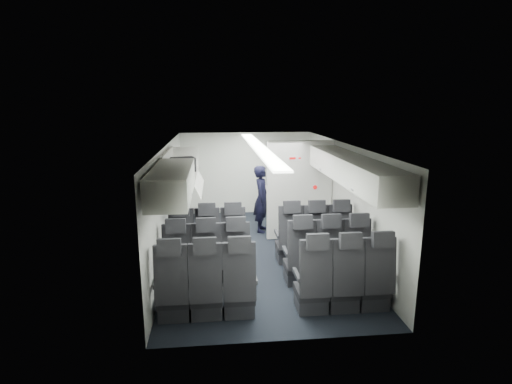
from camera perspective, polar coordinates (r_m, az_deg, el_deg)
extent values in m
cube|color=black|center=(8.02, 0.30, -8.71)|extent=(3.40, 6.00, 0.01)
cube|color=white|center=(7.50, 0.32, 6.79)|extent=(3.40, 6.00, 0.01)
cube|color=silver|center=(10.61, -1.46, 2.71)|extent=(3.40, 0.01, 2.15)
cube|color=silver|center=(4.86, 4.22, -9.76)|extent=(3.40, 0.01, 2.15)
cube|color=silver|center=(7.69, -12.38, -1.49)|extent=(0.01, 6.00, 2.15)
cube|color=silver|center=(8.05, 12.44, -0.87)|extent=(0.01, 6.00, 2.15)
cube|color=white|center=(7.50, 0.32, 6.49)|extent=(0.25, 5.52, 0.03)
cube|color=black|center=(7.48, -10.31, -8.29)|extent=(0.44, 0.46, 0.12)
cube|color=#2D2D33|center=(7.54, -10.26, -9.42)|extent=(0.42, 0.42, 0.22)
cube|color=black|center=(7.12, -10.58, -5.54)|extent=(0.44, 0.20, 0.80)
cube|color=black|center=(6.96, -10.74, -2.55)|extent=(0.30, 0.12, 0.23)
cube|color=#2D2D33|center=(7.38, -12.12, -6.36)|extent=(0.05, 0.40, 0.06)
cube|color=#2D2D33|center=(7.34, -8.69, -6.31)|extent=(0.05, 0.40, 0.06)
cube|color=black|center=(7.46, -6.82, -8.23)|extent=(0.44, 0.46, 0.12)
cube|color=#2D2D33|center=(7.52, -6.79, -9.37)|extent=(0.42, 0.42, 0.22)
cube|color=black|center=(7.10, -6.94, -5.48)|extent=(0.44, 0.20, 0.80)
cube|color=black|center=(6.94, -7.03, -2.47)|extent=(0.30, 0.12, 0.23)
cube|color=#2D2D33|center=(7.34, -8.61, -6.31)|extent=(0.05, 0.40, 0.06)
cube|color=#2D2D33|center=(7.33, -5.15, -6.24)|extent=(0.05, 0.40, 0.06)
cube|color=black|center=(7.46, -3.33, -8.15)|extent=(0.44, 0.46, 0.12)
cube|color=#2D2D33|center=(7.52, -3.31, -9.29)|extent=(0.42, 0.42, 0.22)
cube|color=black|center=(7.10, -3.29, -5.39)|extent=(0.44, 0.20, 0.80)
cube|color=black|center=(6.94, -3.32, -2.38)|extent=(0.30, 0.12, 0.23)
cube|color=#2D2D33|center=(7.33, -5.08, -6.23)|extent=(0.05, 0.40, 0.06)
cube|color=#2D2D33|center=(7.35, -1.62, -6.14)|extent=(0.05, 0.40, 0.06)
cube|color=black|center=(7.57, 4.63, -7.84)|extent=(0.44, 0.46, 0.12)
cube|color=#2D2D33|center=(7.63, 4.61, -8.97)|extent=(0.42, 0.42, 0.22)
cube|color=black|center=(7.22, 5.01, -5.11)|extent=(0.44, 0.20, 0.80)
cube|color=black|center=(7.06, 5.15, -2.15)|extent=(0.30, 0.12, 0.23)
cube|color=#2D2D33|center=(7.42, 3.03, -5.98)|extent=(0.05, 0.40, 0.06)
cube|color=#2D2D33|center=(7.49, 6.37, -5.84)|extent=(0.05, 0.40, 0.06)
cube|color=black|center=(7.67, 7.97, -7.67)|extent=(0.44, 0.46, 0.12)
cube|color=#2D2D33|center=(7.72, 7.93, -8.78)|extent=(0.42, 0.42, 0.22)
cube|color=black|center=(7.32, 8.48, -4.96)|extent=(0.44, 0.20, 0.80)
cube|color=black|center=(7.16, 8.69, -2.03)|extent=(0.30, 0.12, 0.23)
cube|color=#2D2D33|center=(7.50, 6.44, -5.83)|extent=(0.05, 0.40, 0.06)
cube|color=#2D2D33|center=(7.60, 9.70, -5.68)|extent=(0.05, 0.40, 0.06)
cube|color=black|center=(7.78, 11.21, -7.48)|extent=(0.44, 0.46, 0.12)
cube|color=#2D2D33|center=(7.84, 11.16, -8.58)|extent=(0.42, 0.42, 0.22)
cube|color=black|center=(7.44, 11.85, -4.80)|extent=(0.44, 0.20, 0.80)
cube|color=black|center=(7.29, 12.12, -1.92)|extent=(0.30, 0.12, 0.23)
cube|color=#2D2D33|center=(7.60, 9.78, -5.67)|extent=(0.05, 0.40, 0.06)
cube|color=#2D2D33|center=(7.73, 12.93, -5.50)|extent=(0.05, 0.40, 0.06)
cube|color=black|center=(6.65, -10.87, -11.07)|extent=(0.44, 0.46, 0.12)
cube|color=#2D2D33|center=(6.72, -10.81, -12.32)|extent=(0.42, 0.42, 0.22)
cube|color=black|center=(6.28, -11.21, -8.12)|extent=(0.44, 0.20, 0.80)
cube|color=black|center=(6.10, -11.41, -4.77)|extent=(0.30, 0.12, 0.23)
cube|color=#2D2D33|center=(6.54, -12.94, -8.93)|extent=(0.05, 0.40, 0.06)
cube|color=#2D2D33|center=(6.50, -9.04, -8.90)|extent=(0.05, 0.40, 0.06)
cube|color=black|center=(6.63, -6.92, -11.02)|extent=(0.44, 0.46, 0.12)
cube|color=#2D2D33|center=(6.69, -6.88, -12.28)|extent=(0.42, 0.42, 0.22)
cube|color=black|center=(6.25, -7.06, -8.06)|extent=(0.44, 0.20, 0.80)
cube|color=black|center=(6.07, -7.17, -4.70)|extent=(0.30, 0.12, 0.23)
cube|color=#2D2D33|center=(6.50, -8.95, -8.90)|extent=(0.05, 0.40, 0.06)
cube|color=#2D2D33|center=(6.49, -5.03, -8.82)|extent=(0.05, 0.40, 0.06)
cube|color=black|center=(6.63, -2.96, -10.92)|extent=(0.44, 0.46, 0.12)
cube|color=#2D2D33|center=(6.70, -2.94, -12.18)|extent=(0.42, 0.42, 0.22)
cube|color=black|center=(6.26, -2.90, -7.96)|extent=(0.44, 0.20, 0.80)
cube|color=black|center=(6.08, -2.91, -4.60)|extent=(0.30, 0.12, 0.23)
cube|color=#2D2D33|center=(6.49, -4.94, -8.82)|extent=(0.05, 0.40, 0.06)
cube|color=#2D2D33|center=(6.51, -1.02, -8.70)|extent=(0.05, 0.40, 0.06)
cube|color=black|center=(6.76, 6.04, -10.51)|extent=(0.44, 0.46, 0.12)
cube|color=#2D2D33|center=(6.82, 6.00, -11.74)|extent=(0.42, 0.42, 0.22)
cube|color=black|center=(6.39, 6.54, -7.57)|extent=(0.44, 0.20, 0.80)
cube|color=black|center=(6.22, 6.73, -4.27)|extent=(0.30, 0.12, 0.23)
cube|color=#2D2D33|center=(6.58, 4.25, -8.48)|extent=(0.05, 0.40, 0.06)
cube|color=#2D2D33|center=(6.67, 8.01, -8.28)|extent=(0.05, 0.40, 0.06)
cube|color=black|center=(6.86, 9.78, -10.26)|extent=(0.44, 0.46, 0.12)
cube|color=#2D2D33|center=(6.92, 9.73, -11.48)|extent=(0.42, 0.42, 0.22)
cube|color=black|center=(6.50, 10.45, -7.35)|extent=(0.44, 0.20, 0.80)
cube|color=black|center=(6.33, 10.72, -4.10)|extent=(0.30, 0.12, 0.23)
cube|color=#2D2D33|center=(6.67, 8.10, -8.28)|extent=(0.05, 0.40, 0.06)
cube|color=#2D2D33|center=(6.79, 11.74, -8.05)|extent=(0.05, 0.40, 0.06)
cube|color=black|center=(6.99, 13.39, -9.98)|extent=(0.44, 0.46, 0.12)
cube|color=#2D2D33|center=(7.05, 13.32, -11.18)|extent=(0.42, 0.42, 0.22)
cube|color=black|center=(6.64, 14.21, -7.11)|extent=(0.44, 0.20, 0.80)
cube|color=black|center=(6.47, 14.55, -3.92)|extent=(0.30, 0.12, 0.23)
cube|color=#2D2D33|center=(6.79, 11.82, -8.04)|extent=(0.05, 0.40, 0.06)
cube|color=#2D2D33|center=(6.94, 15.32, -7.79)|extent=(0.05, 0.40, 0.06)
cube|color=black|center=(5.84, -11.61, -14.63)|extent=(0.44, 0.46, 0.12)
cube|color=#2D2D33|center=(5.92, -11.54, -16.01)|extent=(0.42, 0.42, 0.22)
cube|color=black|center=(5.45, -12.05, -11.49)|extent=(0.44, 0.20, 0.80)
cube|color=black|center=(5.25, -12.31, -7.73)|extent=(0.30, 0.12, 0.23)
cube|color=#2D2D33|center=(5.72, -14.01, -12.26)|extent=(0.05, 0.40, 0.06)
cube|color=#2D2D33|center=(5.67, -9.51, -12.25)|extent=(0.05, 0.40, 0.06)
cube|color=black|center=(5.81, -7.05, -14.60)|extent=(0.44, 0.46, 0.12)
cube|color=#2D2D33|center=(5.89, -7.00, -15.98)|extent=(0.42, 0.42, 0.22)
cube|color=black|center=(5.42, -7.22, -11.44)|extent=(0.44, 0.20, 0.80)
cube|color=black|center=(5.22, -7.35, -7.66)|extent=(0.30, 0.12, 0.23)
cube|color=#2D2D33|center=(5.67, -9.41, -12.25)|extent=(0.05, 0.40, 0.06)
cube|color=#2D2D33|center=(5.66, -4.85, -12.17)|extent=(0.05, 0.40, 0.06)
cube|color=black|center=(5.82, -2.47, -14.48)|extent=(0.44, 0.46, 0.12)
cube|color=#2D2D33|center=(5.89, -2.45, -15.86)|extent=(0.42, 0.42, 0.22)
cube|color=black|center=(5.42, -2.37, -11.32)|extent=(0.44, 0.20, 0.80)
cube|color=black|center=(5.23, -2.37, -7.54)|extent=(0.30, 0.12, 0.23)
cube|color=#2D2D33|center=(5.66, -4.75, -12.17)|extent=(0.05, 0.40, 0.06)
cube|color=#2D2D33|center=(5.68, -0.21, -12.02)|extent=(0.05, 0.40, 0.06)
cube|color=black|center=(5.96, 7.86, -13.89)|extent=(0.44, 0.46, 0.12)
cube|color=#2D2D33|center=(6.04, 7.82, -15.25)|extent=(0.42, 0.42, 0.22)
cube|color=black|center=(5.58, 8.55, -10.75)|extent=(0.44, 0.20, 0.80)
cube|color=black|center=(5.39, 8.82, -7.06)|extent=(0.30, 0.12, 0.23)
cube|color=#2D2D33|center=(5.77, 5.85, -11.70)|extent=(0.05, 0.40, 0.06)
cube|color=#2D2D33|center=(5.87, 10.15, -11.39)|extent=(0.05, 0.40, 0.06)
cube|color=black|center=(6.08, 12.10, -13.52)|extent=(0.44, 0.46, 0.12)
cube|color=#2D2D33|center=(6.15, 12.03, -14.85)|extent=(0.42, 0.42, 0.22)
cube|color=black|center=(5.70, 13.00, -10.41)|extent=(0.44, 0.20, 0.80)
cube|color=black|center=(5.52, 13.38, -6.78)|extent=(0.30, 0.12, 0.23)
cube|color=#2D2D33|center=(5.87, 10.24, -11.39)|extent=(0.05, 0.40, 0.06)
cube|color=#2D2D33|center=(6.00, 14.36, -11.03)|extent=(0.05, 0.40, 0.06)
cube|color=black|center=(6.23, 16.15, -13.09)|extent=(0.44, 0.46, 0.12)
cube|color=#2D2D33|center=(6.30, 16.06, -14.41)|extent=(0.42, 0.42, 0.22)
cube|color=black|center=(5.86, 17.24, -10.03)|extent=(0.44, 0.20, 0.80)
cube|color=black|center=(5.68, 17.70, -6.48)|extent=(0.30, 0.12, 0.23)
cube|color=#2D2D33|center=(6.01, 14.45, -11.03)|extent=(0.05, 0.40, 0.06)
cube|color=#2D2D33|center=(6.17, 18.35, -10.64)|extent=(0.05, 0.40, 0.06)
cube|color=white|center=(5.55, -11.90, 1.35)|extent=(0.52, 1.80, 0.40)
cylinder|color=slate|center=(5.56, -9.26, -0.20)|extent=(0.04, 0.10, 0.04)
cube|color=#9E9E93|center=(7.30, -10.47, 2.53)|extent=(0.52, 1.70, 0.04)
cube|color=white|center=(7.29, -12.58, 4.02)|extent=(0.06, 1.70, 0.44)
cube|color=white|center=(6.45, -11.09, 2.96)|extent=(0.52, 0.04, 0.40)
cube|color=white|center=(8.09, -10.09, 4.97)|extent=(0.52, 0.04, 0.40)
cube|color=white|center=(7.30, -8.48, 1.73)|extent=(0.21, 1.61, 0.38)
cube|color=white|center=(5.95, 16.03, 1.88)|extent=(0.52, 1.80, 0.40)
cylinder|color=slate|center=(5.89, 13.68, 0.32)|extent=(0.04, 0.10, 0.04)
cube|color=white|center=(7.57, 11.15, 4.40)|extent=(0.52, 1.70, 0.40)
cylinder|color=slate|center=(7.53, 9.27, 3.19)|extent=(0.04, 0.10, 0.04)
cube|color=white|center=(8.61, 6.22, 0.25)|extent=(1.40, 0.12, 2.13)
cube|color=white|center=(8.39, 5.57, 4.83)|extent=(0.24, 0.01, 0.10)
cube|color=red|center=(8.37, 5.25, 4.81)|extent=(0.13, 0.01, 0.04)
cube|color=red|center=(8.40, 6.26, 4.82)|extent=(0.05, 0.01, 0.03)
cylinder|color=white|center=(8.60, 8.42, 0.68)|extent=(0.11, 0.01, 0.11)
cylinder|color=red|center=(8.59, 8.43, 0.67)|extent=(0.09, 0.01, 0.09)
cube|color=#939399|center=(10.47, 3.86, 1.85)|extent=(0.85, 0.50, 1.90)
cube|color=#3F3F42|center=(10.32, 4.06, -0.87)|extent=(0.80, 0.01, 0.02)
cube|color=#3F3F42|center=(10.21, 4.11, 1.85)|extent=(0.80, 0.01, 0.02)
cube|color=#3F3F42|center=(10.13, 4.15, 4.63)|extent=(0.80, 0.01, 0.02)
cube|color=silver|center=(9.22, -10.95, 0.13)|extent=(0.10, 0.92, 1.86)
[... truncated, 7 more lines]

